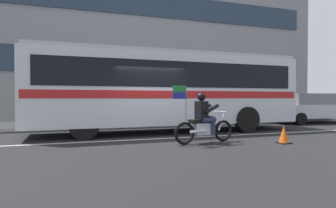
{
  "coord_description": "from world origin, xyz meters",
  "views": [
    {
      "loc": [
        -2.77,
        -10.06,
        1.41
      ],
      "look_at": [
        0.53,
        -0.32,
        1.19
      ],
      "focal_mm": 30.88,
      "sensor_mm": 36.0,
      "label": 1
    }
  ],
  "objects": [
    {
      "name": "traffic_cone",
      "position": [
        3.46,
        -2.8,
        0.26
      ],
      "size": [
        0.36,
        0.36,
        0.55
      ],
      "color": "#EA590F",
      "rests_on": "ground_plane"
    },
    {
      "name": "motorcycle_with_rider",
      "position": [
        1.15,
        -1.96,
        0.67
      ],
      "size": [
        2.18,
        0.71,
        1.78
      ],
      "color": "black",
      "rests_on": "ground_plane"
    },
    {
      "name": "transit_bus",
      "position": [
        1.04,
        1.19,
        1.88
      ],
      "size": [
        10.95,
        2.79,
        3.22
      ],
      "color": "silver",
      "rests_on": "ground_plane"
    },
    {
      "name": "fire_hydrant",
      "position": [
        2.26,
        3.62,
        0.52
      ],
      "size": [
        0.22,
        0.3,
        0.75
      ],
      "color": "gold",
      "rests_on": "sidewalk_curb"
    },
    {
      "name": "ground_plane",
      "position": [
        0.0,
        0.0,
        0.0
      ],
      "size": [
        60.0,
        60.0,
        0.0
      ],
      "primitive_type": "plane",
      "color": "black"
    },
    {
      "name": "lane_center_stripe",
      "position": [
        0.0,
        -0.6,
        0.0
      ],
      "size": [
        26.6,
        0.14,
        0.01
      ],
      "primitive_type": "cube",
      "color": "silver",
      "rests_on": "ground_plane"
    },
    {
      "name": "parked_sedan_curbside",
      "position": [
        9.82,
        2.58,
        0.85
      ],
      "size": [
        4.78,
        1.98,
        1.64
      ],
      "color": "silver",
      "rests_on": "ground_plane"
    },
    {
      "name": "sidewalk_curb",
      "position": [
        0.0,
        5.1,
        0.07
      ],
      "size": [
        28.0,
        3.8,
        0.15
      ],
      "primitive_type": "cube",
      "color": "#B7B2A8",
      "rests_on": "ground_plane"
    },
    {
      "name": "office_building_facade",
      "position": [
        0.0,
        7.39,
        5.05
      ],
      "size": [
        28.0,
        0.89,
        10.08
      ],
      "color": "gray",
      "rests_on": "ground_plane"
    }
  ]
}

